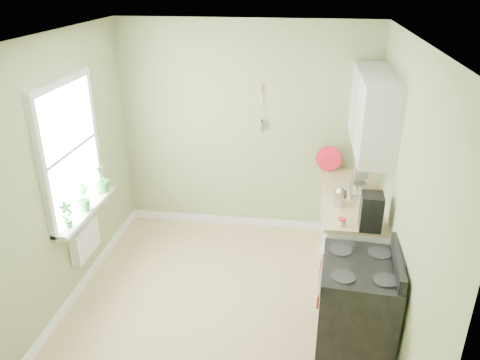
# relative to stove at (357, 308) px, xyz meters

# --- Properties ---
(floor) EXTENTS (3.20, 3.60, 0.02)m
(floor) POSITION_rel_stove_xyz_m (-1.28, 0.37, -0.48)
(floor) COLOR tan
(floor) RESTS_ON ground
(ceiling) EXTENTS (3.20, 3.60, 0.02)m
(ceiling) POSITION_rel_stove_xyz_m (-1.28, 0.37, 2.24)
(ceiling) COLOR white
(ceiling) RESTS_ON wall_back
(wall_back) EXTENTS (3.20, 0.02, 2.70)m
(wall_back) POSITION_rel_stove_xyz_m (-1.28, 2.18, 0.88)
(wall_back) COLOR #98A570
(wall_back) RESTS_ON floor
(wall_left) EXTENTS (0.02, 3.60, 2.70)m
(wall_left) POSITION_rel_stove_xyz_m (-2.89, 0.37, 0.88)
(wall_left) COLOR #98A570
(wall_left) RESTS_ON floor
(wall_right) EXTENTS (0.02, 3.60, 2.70)m
(wall_right) POSITION_rel_stove_xyz_m (0.33, 0.37, 0.88)
(wall_right) COLOR #98A570
(wall_right) RESTS_ON floor
(base_cabinets) EXTENTS (0.60, 1.60, 0.87)m
(base_cabinets) POSITION_rel_stove_xyz_m (0.02, 1.37, -0.04)
(base_cabinets) COLOR white
(base_cabinets) RESTS_ON floor
(countertop) EXTENTS (0.64, 1.60, 0.04)m
(countertop) POSITION_rel_stove_xyz_m (0.01, 1.37, 0.42)
(countertop) COLOR #D5BB82
(countertop) RESTS_ON base_cabinets
(upper_cabinets) EXTENTS (0.35, 1.40, 0.80)m
(upper_cabinets) POSITION_rel_stove_xyz_m (0.15, 1.47, 1.38)
(upper_cabinets) COLOR white
(upper_cabinets) RESTS_ON wall_right
(window) EXTENTS (0.06, 1.14, 1.44)m
(window) POSITION_rel_stove_xyz_m (-2.86, 0.67, 1.08)
(window) COLOR white
(window) RESTS_ON wall_left
(window_sill) EXTENTS (0.18, 1.14, 0.04)m
(window_sill) POSITION_rel_stove_xyz_m (-2.79, 0.67, 0.41)
(window_sill) COLOR white
(window_sill) RESTS_ON wall_left
(radiator) EXTENTS (0.12, 0.50, 0.35)m
(radiator) POSITION_rel_stove_xyz_m (-2.82, 0.62, 0.08)
(radiator) COLOR white
(radiator) RESTS_ON wall_left
(wall_utensils) EXTENTS (0.02, 0.14, 0.58)m
(wall_utensils) POSITION_rel_stove_xyz_m (-1.08, 2.15, 1.09)
(wall_utensils) COLOR #D5BB82
(wall_utensils) RESTS_ON wall_back
(stove) EXTENTS (0.72, 0.80, 1.05)m
(stove) POSITION_rel_stove_xyz_m (0.00, 0.00, 0.00)
(stove) COLOR black
(stove) RESTS_ON floor
(stand_mixer) EXTENTS (0.21, 0.34, 0.39)m
(stand_mixer) POSITION_rel_stove_xyz_m (0.09, 1.41, 0.61)
(stand_mixer) COLOR #B2B2B7
(stand_mixer) RESTS_ON countertop
(kettle) EXTENTS (0.21, 0.12, 0.21)m
(kettle) POSITION_rel_stove_xyz_m (-0.14, 1.11, 0.54)
(kettle) COLOR silver
(kettle) RESTS_ON countertop
(coffee_maker) EXTENTS (0.21, 0.23, 0.36)m
(coffee_maker) POSITION_rel_stove_xyz_m (0.12, 0.67, 0.61)
(coffee_maker) COLOR black
(coffee_maker) RESTS_ON countertop
(red_tray) EXTENTS (0.32, 0.11, 0.32)m
(red_tray) POSITION_rel_stove_xyz_m (-0.23, 2.05, 0.60)
(red_tray) COLOR #A61222
(red_tray) RESTS_ON countertop
(jar) EXTENTS (0.08, 0.08, 0.08)m
(jar) POSITION_rel_stove_xyz_m (-0.14, 0.67, 0.48)
(jar) COLOR beige
(jar) RESTS_ON countertop
(plant_a) EXTENTS (0.17, 0.18, 0.28)m
(plant_a) POSITION_rel_stove_xyz_m (-2.78, 0.28, 0.57)
(plant_a) COLOR #216823
(plant_a) RESTS_ON window_sill
(plant_b) EXTENTS (0.21, 0.21, 0.29)m
(plant_b) POSITION_rel_stove_xyz_m (-2.78, 0.65, 0.58)
(plant_b) COLOR #216823
(plant_b) RESTS_ON window_sill
(plant_c) EXTENTS (0.25, 0.25, 0.33)m
(plant_c) POSITION_rel_stove_xyz_m (-2.78, 1.10, 0.59)
(plant_c) COLOR #216823
(plant_c) RESTS_ON window_sill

